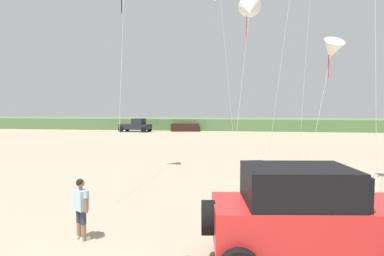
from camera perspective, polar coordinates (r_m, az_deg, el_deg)
name	(u,v)px	position (r m, az deg, el deg)	size (l,w,h in m)	color
dune_ridge	(208,124)	(56.26, 2.83, 0.74)	(90.00, 9.80, 1.81)	#567A47
jeep	(309,214)	(8.06, 19.47, -13.72)	(4.98, 2.93, 2.26)	red
person_watching	(81,206)	(9.63, -18.49, -12.50)	(0.54, 0.45, 1.67)	#8C664C
distant_pickup	(136,125)	(50.52, -9.56, 0.43)	(4.81, 2.91, 1.98)	#1E232D
distant_sedan	(185,127)	(50.67, -1.21, 0.10)	(4.20, 1.70, 1.20)	black
kite_green_box	(250,10)	(18.59, 9.84, 19.33)	(1.52, 5.13, 9.47)	white
kite_black_sled	(332,50)	(19.28, 22.84, 12.26)	(3.07, 6.25, 7.38)	white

